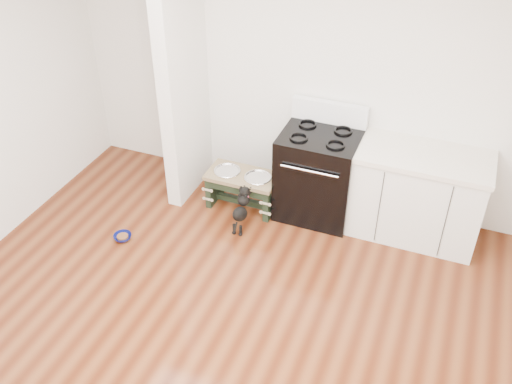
% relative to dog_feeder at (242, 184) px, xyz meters
% --- Properties ---
extents(ground, '(5.00, 5.00, 0.00)m').
position_rel_dog_feeder_xyz_m(ground, '(0.50, -1.95, -0.29)').
color(ground, '#451B0C').
rests_on(ground, ground).
extents(room_shell, '(5.00, 5.00, 5.00)m').
position_rel_dog_feeder_xyz_m(room_shell, '(0.50, -1.95, 1.33)').
color(room_shell, silver).
rests_on(room_shell, ground).
extents(partition_wall, '(0.15, 0.80, 2.70)m').
position_rel_dog_feeder_xyz_m(partition_wall, '(-0.68, 0.15, 1.06)').
color(partition_wall, silver).
rests_on(partition_wall, ground).
extents(oven_range, '(0.76, 0.69, 1.14)m').
position_rel_dog_feeder_xyz_m(oven_range, '(0.75, 0.21, 0.19)').
color(oven_range, black).
rests_on(oven_range, ground).
extents(cabinet_run, '(1.24, 0.64, 0.91)m').
position_rel_dog_feeder_xyz_m(cabinet_run, '(1.73, 0.22, 0.17)').
color(cabinet_run, silver).
rests_on(cabinet_run, ground).
extents(dog_feeder, '(0.73, 0.39, 0.42)m').
position_rel_dog_feeder_xyz_m(dog_feeder, '(0.00, 0.00, 0.00)').
color(dog_feeder, black).
rests_on(dog_feeder, ground).
extents(puppy, '(0.13, 0.38, 0.45)m').
position_rel_dog_feeder_xyz_m(puppy, '(0.13, -0.34, -0.04)').
color(puppy, black).
rests_on(puppy, ground).
extents(floor_bowl, '(0.23, 0.23, 0.06)m').
position_rel_dog_feeder_xyz_m(floor_bowl, '(-0.89, -0.94, -0.26)').
color(floor_bowl, '#0C1154').
rests_on(floor_bowl, ground).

